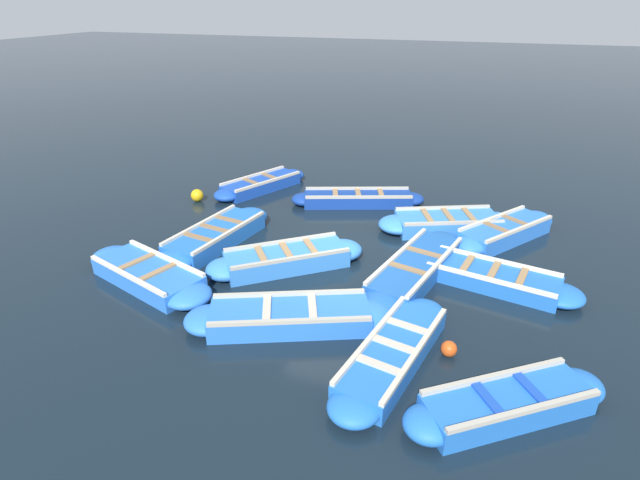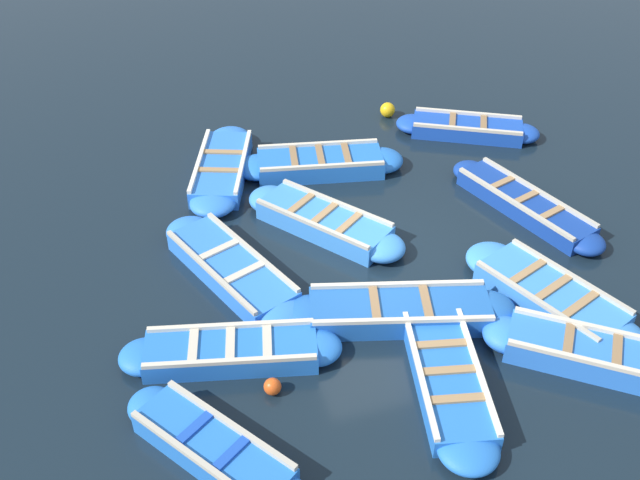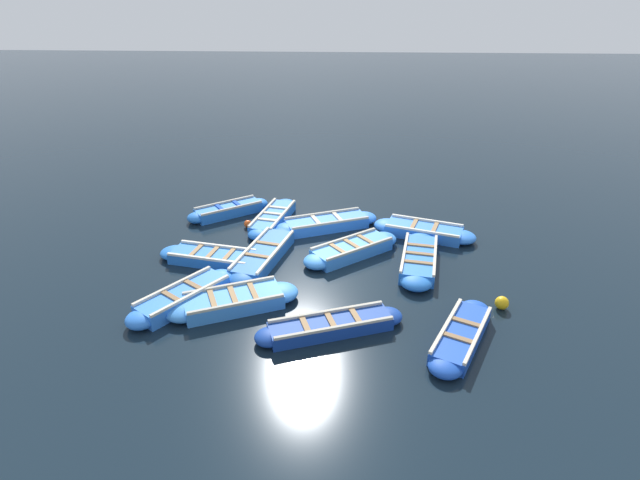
# 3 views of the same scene
# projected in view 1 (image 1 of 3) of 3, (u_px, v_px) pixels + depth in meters

# --- Properties ---
(ground_plane) EXTENTS (120.00, 120.00, 0.00)m
(ground_plane) POSITION_uv_depth(u_px,v_px,m) (351.00, 262.00, 11.03)
(ground_plane) COLOR black
(boat_mid_row) EXTENTS (3.58, 2.25, 0.44)m
(boat_mid_row) POSITION_uv_depth(u_px,v_px,m) (448.00, 223.00, 12.44)
(boat_mid_row) COLOR #3884E0
(boat_mid_row) RESTS_ON ground
(boat_centre) EXTENTS (1.51, 3.66, 0.44)m
(boat_centre) POSITION_uv_depth(u_px,v_px,m) (216.00, 236.00, 11.76)
(boat_centre) COLOR blue
(boat_centre) RESTS_ON ground
(boat_stern_in) EXTENTS (3.73, 1.91, 0.39)m
(boat_stern_in) POSITION_uv_depth(u_px,v_px,m) (358.00, 199.00, 13.96)
(boat_stern_in) COLOR navy
(boat_stern_in) RESTS_ON ground
(boat_inner_gap) EXTENTS (2.96, 2.42, 0.43)m
(boat_inner_gap) POSITION_uv_depth(u_px,v_px,m) (507.00, 404.00, 6.95)
(boat_inner_gap) COLOR blue
(boat_inner_gap) RESTS_ON ground
(boat_far_corner) EXTENTS (3.24, 2.80, 0.45)m
(boat_far_corner) POSITION_uv_depth(u_px,v_px,m) (287.00, 259.00, 10.74)
(boat_far_corner) COLOR #3884E0
(boat_far_corner) RESTS_ON ground
(boat_broadside) EXTENTS (2.12, 3.25, 0.39)m
(boat_broadside) POSITION_uv_depth(u_px,v_px,m) (261.00, 184.00, 15.04)
(boat_broadside) COLOR #1947B7
(boat_broadside) RESTS_ON ground
(boat_drifting) EXTENTS (2.56, 3.14, 0.46)m
(boat_drifting) POSITION_uv_depth(u_px,v_px,m) (505.00, 232.00, 11.95)
(boat_drifting) COLOR blue
(boat_drifting) RESTS_ON ground
(boat_outer_right) EXTENTS (3.77, 2.24, 0.43)m
(boat_outer_right) POSITION_uv_depth(u_px,v_px,m) (290.00, 317.00, 8.83)
(boat_outer_right) COLOR blue
(boat_outer_right) RESTS_ON ground
(boat_tucked) EXTENTS (1.48, 3.55, 0.40)m
(boat_tucked) POSITION_uv_depth(u_px,v_px,m) (393.00, 353.00, 7.95)
(boat_tucked) COLOR blue
(boat_tucked) RESTS_ON ground
(boat_alongside) EXTENTS (3.55, 1.96, 0.42)m
(boat_alongside) POSITION_uv_depth(u_px,v_px,m) (148.00, 275.00, 10.16)
(boat_alongside) COLOR blue
(boat_alongside) RESTS_ON ground
(boat_bow_out) EXTENTS (1.77, 3.95, 0.44)m
(boat_bow_out) POSITION_uv_depth(u_px,v_px,m) (416.00, 269.00, 10.37)
(boat_bow_out) COLOR #1E59AD
(boat_bow_out) RESTS_ON ground
(boat_end_of_row) EXTENTS (3.55, 1.53, 0.38)m
(boat_end_of_row) POSITION_uv_depth(u_px,v_px,m) (492.00, 278.00, 10.09)
(boat_end_of_row) COLOR blue
(boat_end_of_row) RESTS_ON ground
(buoy_orange_near) EXTENTS (0.27, 0.27, 0.27)m
(buoy_orange_near) POSITION_uv_depth(u_px,v_px,m) (449.00, 349.00, 8.12)
(buoy_orange_near) COLOR #E05119
(buoy_orange_near) RESTS_ON ground
(buoy_yellow_far) EXTENTS (0.35, 0.35, 0.35)m
(buoy_yellow_far) POSITION_uv_depth(u_px,v_px,m) (197.00, 195.00, 14.19)
(buoy_yellow_far) COLOR #EAB214
(buoy_yellow_far) RESTS_ON ground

